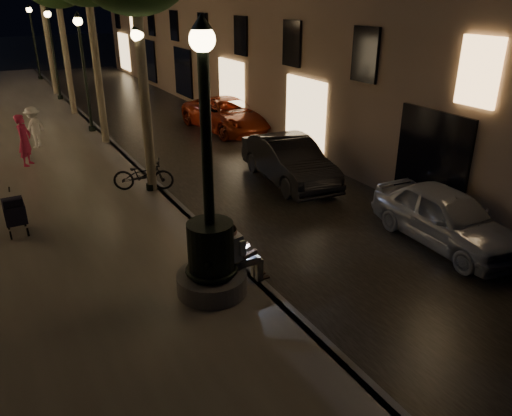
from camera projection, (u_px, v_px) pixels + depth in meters
ground at (106, 140)px, 20.94m from camera, size 120.00×120.00×0.00m
cobble_lane at (173, 131)px, 22.28m from camera, size 6.00×45.00×0.02m
promenade at (0, 151)px, 19.12m from camera, size 8.00×45.00×0.20m
curb_strip at (105, 138)px, 20.90m from camera, size 0.25×45.00×0.20m
fountain_lamppost at (211, 246)px, 9.59m from camera, size 1.40×1.40×5.21m
seated_man_laptop at (239, 252)px, 9.98m from camera, size 1.00×0.34×1.37m
lamp_curb_a at (142, 88)px, 13.91m from camera, size 0.36×0.36×4.81m
lamp_curb_b at (83, 58)px, 20.32m from camera, size 0.36×0.36×4.81m
lamp_curb_c at (52, 42)px, 26.74m from camera, size 0.36×0.36×4.81m
lamp_curb_d at (33, 33)px, 33.15m from camera, size 0.36×0.36×4.81m
stroller at (14, 212)px, 12.17m from camera, size 0.48×1.13×1.16m
car_front at (446, 217)px, 12.08m from camera, size 1.84×4.15×1.39m
car_second at (289, 161)px, 16.02m from camera, size 1.96×4.55×1.46m
car_third at (228, 115)px, 22.12m from camera, size 2.79×5.29×1.42m
pedestrian_red at (24, 140)px, 16.93m from camera, size 0.69×0.77×1.77m
pedestrian_white at (34, 127)px, 18.97m from camera, size 1.15×1.10×1.56m
bicycle at (143, 175)px, 14.95m from camera, size 1.89×1.34×0.94m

